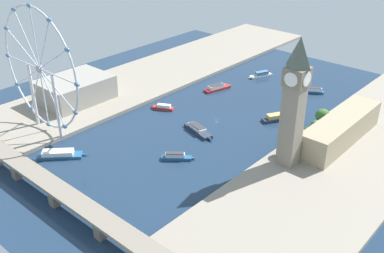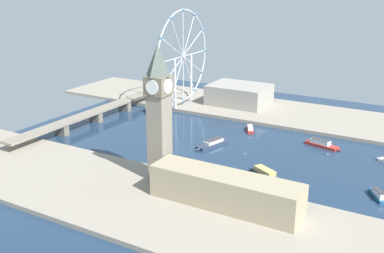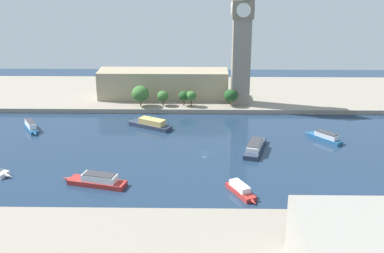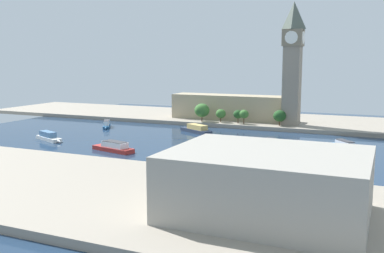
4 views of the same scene
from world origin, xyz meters
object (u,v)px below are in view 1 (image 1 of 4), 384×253
(clock_tower, at_px, (294,102))
(parliament_block, at_px, (341,129))
(tour_boat_3, at_px, (60,154))
(tour_boat_4, at_px, (278,117))
(tour_boat_7, at_px, (261,75))
(tour_boat_5, at_px, (177,157))
(tour_boat_6, at_px, (217,88))
(tour_boat_0, at_px, (313,91))
(riverside_hall, at_px, (75,89))
(tour_boat_2, at_px, (163,107))
(river_bridge, at_px, (58,191))
(tour_boat_1, at_px, (198,130))
(ferris_wheel, at_px, (40,70))

(clock_tower, distance_m, parliament_block, 66.31)
(tour_boat_3, relative_size, tour_boat_4, 0.97)
(parliament_block, height_order, tour_boat_7, parliament_block)
(tour_boat_5, xyz_separation_m, tour_boat_6, (58.67, -118.89, 0.14))
(clock_tower, height_order, tour_boat_5, clock_tower)
(parliament_block, xyz_separation_m, tour_boat_7, (123.08, -78.09, -10.62))
(tour_boat_0, xyz_separation_m, tour_boat_3, (79.83, 227.11, -0.14))
(riverside_hall, xyz_separation_m, tour_boat_0, (-149.61, -162.96, -10.89))
(clock_tower, distance_m, tour_boat_6, 151.14)
(tour_boat_2, height_order, tour_boat_4, tour_boat_4)
(river_bridge, distance_m, tour_boat_1, 126.03)
(ferris_wheel, relative_size, tour_boat_0, 4.77)
(river_bridge, relative_size, tour_boat_6, 6.37)
(ferris_wheel, relative_size, tour_boat_5, 4.57)
(tour_boat_3, bearing_deg, riverside_hall, 91.48)
(ferris_wheel, height_order, tour_boat_0, ferris_wheel)
(tour_boat_0, bearing_deg, parliament_block, 98.21)
(tour_boat_1, relative_size, tour_boat_2, 1.66)
(tour_boat_0, relative_size, tour_boat_3, 0.70)
(tour_boat_3, height_order, tour_boat_5, tour_boat_5)
(clock_tower, height_order, riverside_hall, clock_tower)
(river_bridge, relative_size, tour_boat_5, 9.48)
(riverside_hall, xyz_separation_m, tour_boat_1, (-119.61, -30.56, -11.04))
(river_bridge, bearing_deg, ferris_wheel, -29.22)
(river_bridge, bearing_deg, tour_boat_2, -70.87)
(parliament_block, xyz_separation_m, river_bridge, (95.36, 182.24, -4.19))
(ferris_wheel, xyz_separation_m, tour_boat_2, (-35.63, -90.86, -51.06))
(tour_boat_2, bearing_deg, tour_boat_1, 140.34)
(riverside_hall, bearing_deg, tour_boat_1, -165.67)
(riverside_hall, bearing_deg, tour_boat_2, -148.33)
(ferris_wheel, xyz_separation_m, tour_boat_5, (-102.28, -38.01, -50.81))
(ferris_wheel, distance_m, tour_boat_5, 120.36)
(clock_tower, height_order, tour_boat_6, clock_tower)
(tour_boat_4, bearing_deg, tour_boat_3, -179.59)
(clock_tower, height_order, tour_boat_2, clock_tower)
(tour_boat_3, relative_size, tour_boat_5, 1.38)
(tour_boat_0, distance_m, tour_boat_3, 240.73)
(parliament_block, bearing_deg, tour_boat_5, 51.96)
(parliament_block, distance_m, tour_boat_6, 137.13)
(riverside_hall, relative_size, tour_boat_3, 2.02)
(ferris_wheel, height_order, tour_boat_5, ferris_wheel)
(river_bridge, xyz_separation_m, tour_boat_5, (-18.97, -84.61, -6.52))
(tour_boat_0, height_order, tour_boat_1, tour_boat_0)
(river_bridge, xyz_separation_m, tour_boat_1, (-3.51, -125.81, -6.51))
(tour_boat_3, height_order, tour_boat_6, tour_boat_6)
(tour_boat_3, bearing_deg, tour_boat_7, 39.43)
(tour_boat_7, bearing_deg, ferris_wheel, 8.04)
(clock_tower, relative_size, river_bridge, 0.44)
(tour_boat_1, relative_size, tour_boat_4, 1.15)
(parliament_block, xyz_separation_m, riverside_hall, (211.46, 86.98, 0.34))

